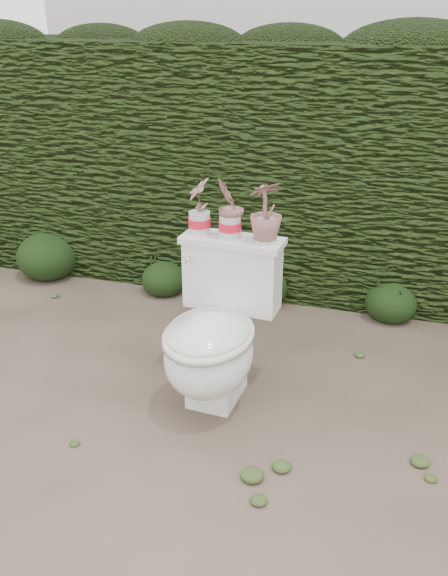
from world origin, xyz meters
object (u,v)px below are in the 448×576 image
(potted_plant_left, at_px, (199,208))
(potted_plant_center, at_px, (230,210))
(toilet, at_px, (215,337))
(potted_plant_right, at_px, (266,213))

(potted_plant_left, distance_m, potted_plant_center, 0.16)
(toilet, relative_size, potted_plant_left, 2.94)
(potted_plant_left, relative_size, potted_plant_center, 0.95)
(potted_plant_center, bearing_deg, potted_plant_left, -92.88)
(toilet, bearing_deg, potted_plant_center, 93.06)
(potted_plant_left, distance_m, potted_plant_right, 0.34)
(potted_plant_right, bearing_deg, potted_plant_center, -43.94)
(toilet, bearing_deg, potted_plant_right, 55.49)
(potted_plant_right, bearing_deg, toilet, 11.55)
(potted_plant_center, bearing_deg, potted_plant_right, 87.12)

